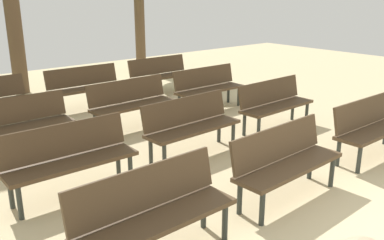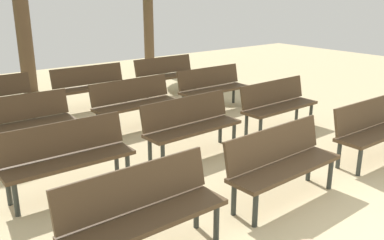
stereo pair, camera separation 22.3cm
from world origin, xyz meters
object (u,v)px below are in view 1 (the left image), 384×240
object	(u,v)px
bench_r0_c1	(285,159)
bench_r1_c0	(69,156)
tree_1	(14,23)
bench_r2_c2	(208,86)
bench_r1_c2	(274,102)
bench_r1_c1	(191,123)
bench_r0_c2	(371,124)
bench_r2_c0	(18,122)
bench_r0_c0	(153,209)
bench_r2_c1	(131,101)
bench_r3_c2	(160,73)
bench_r3_c1	(85,85)

from	to	relation	value
bench_r0_c1	bench_r1_c0	bearing A→B (deg)	136.01
tree_1	bench_r2_c2	bearing A→B (deg)	-57.79
tree_1	bench_r1_c2	bearing A→B (deg)	-66.03
bench_r1_c1	bench_r2_c2	world-z (taller)	same
bench_r0_c1	bench_r0_c2	bearing A→B (deg)	-1.50
bench_r1_c2	tree_1	world-z (taller)	tree_1
bench_r0_c2	bench_r1_c0	world-z (taller)	same
bench_r0_c2	bench_r1_c2	world-z (taller)	same
bench_r0_c2	bench_r1_c2	distance (m)	1.80
bench_r2_c0	bench_r0_c1	bearing A→B (deg)	-60.43
bench_r1_c2	bench_r2_c2	size ratio (longest dim) A/B	1.01
bench_r0_c0	bench_r2_c2	bearing A→B (deg)	41.96
bench_r1_c0	bench_r1_c1	world-z (taller)	same
bench_r0_c2	bench_r2_c1	distance (m)	4.05
bench_r3_c2	bench_r2_c0	bearing A→B (deg)	-155.35
bench_r1_c0	bench_r1_c1	xyz separation A→B (m)	(1.97, 0.06, 0.00)
bench_r1_c2	bench_r1_c0	bearing A→B (deg)	179.50
bench_r2_c2	bench_r3_c1	size ratio (longest dim) A/B	1.00
bench_r1_c1	bench_r3_c1	xyz separation A→B (m)	(-0.02, 3.48, 0.00)
bench_r0_c0	bench_r2_c1	world-z (taller)	same
bench_r0_c1	bench_r3_c2	distance (m)	5.70
bench_r1_c0	bench_r1_c2	distance (m)	3.94
bench_r1_c2	bench_r2_c2	bearing A→B (deg)	89.77
bench_r1_c2	bench_r2_c0	size ratio (longest dim) A/B	1.00
bench_r0_c0	bench_r2_c0	xyz separation A→B (m)	(-0.07, 3.49, 0.00)
bench_r0_c1	bench_r2_c1	xyz separation A→B (m)	(0.06, 3.53, 0.00)
bench_r1_c0	bench_r3_c1	xyz separation A→B (m)	(1.95, 3.54, 0.00)
bench_r3_c1	tree_1	xyz separation A→B (m)	(-0.58, 2.31, 1.18)
bench_r0_c2	bench_r3_c1	size ratio (longest dim) A/B	1.00
bench_r1_c1	bench_r1_c2	world-z (taller)	same
bench_r3_c1	bench_r0_c2	bearing A→B (deg)	-68.09
bench_r2_c2	bench_r0_c1	bearing A→B (deg)	-118.95
bench_r0_c2	bench_r1_c1	xyz separation A→B (m)	(-2.02, 1.81, 0.00)
bench_r3_c1	bench_r1_c0	bearing A→B (deg)	-118.05
bench_r2_c2	bench_r0_c2	bearing A→B (deg)	-88.55
bench_r3_c2	tree_1	size ratio (longest dim) A/B	0.48
bench_r0_c0	bench_r3_c1	distance (m)	5.61
bench_r0_c0	bench_r1_c0	distance (m)	1.73
bench_r0_c1	bench_r1_c0	size ratio (longest dim) A/B	1.00
bench_r3_c1	bench_r3_c2	xyz separation A→B (m)	(2.00, 0.04, 0.00)
bench_r2_c1	bench_r0_c1	bearing A→B (deg)	-92.14
bench_r2_c0	bench_r3_c1	bearing A→B (deg)	42.24
bench_r0_c2	bench_r3_c2	xyz separation A→B (m)	(-0.05, 5.32, 0.00)
bench_r2_c1	bench_r2_c2	world-z (taller)	same
bench_r0_c1	bench_r3_c1	bearing A→B (deg)	88.03
bench_r0_c2	tree_1	xyz separation A→B (m)	(-2.63, 7.59, 1.18)
bench_r1_c2	bench_r3_c2	xyz separation A→B (m)	(0.01, 3.52, 0.00)
bench_r0_c0	bench_r2_c1	bearing A→B (deg)	60.36
bench_r1_c2	bench_r2_c0	world-z (taller)	same
bench_r2_c1	bench_r3_c1	xyz separation A→B (m)	(-0.04, 1.77, 0.00)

